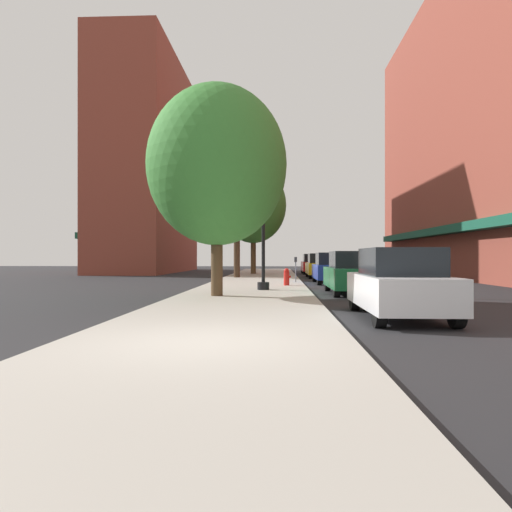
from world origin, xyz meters
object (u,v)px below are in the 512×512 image
object	(u,v)px
tree_near	(237,198)
car_red	(313,264)
fire_hydrant	(287,277)
car_white	(399,284)
car_yellow	(320,266)
car_green	(352,273)
tree_mid	(217,165)
parking_meter_near	(296,266)
car_blue	(331,268)
lamppost	(263,213)
tree_far	(253,205)

from	to	relation	value
tree_near	car_red	distance (m)	11.66
fire_hydrant	car_red	size ratio (longest dim) A/B	0.18
car_white	car_yellow	bearing A→B (deg)	87.84
tree_near	car_white	xyz separation A→B (m)	(5.51, -19.10, -4.36)
car_green	tree_mid	bearing A→B (deg)	-155.28
parking_meter_near	car_red	bearing A→B (deg)	82.48
car_white	car_blue	world-z (taller)	same
car_blue	car_red	xyz separation A→B (m)	(0.00, 13.93, 0.00)
car_blue	lamppost	bearing A→B (deg)	-117.12
parking_meter_near	tree_mid	size ratio (longest dim) A/B	0.18
tree_far	car_white	size ratio (longest dim) A/B	1.90
fire_hydrant	car_red	distance (m)	17.79
lamppost	car_blue	bearing A→B (deg)	62.56
parking_meter_near	car_white	distance (m)	13.77
lamppost	car_white	bearing A→B (deg)	-66.17
parking_meter_near	tree_far	world-z (taller)	tree_far
car_yellow	car_green	bearing A→B (deg)	-88.22
tree_near	car_blue	xyz separation A→B (m)	(5.51, -4.62, -4.36)
tree_mid	car_blue	size ratio (longest dim) A/B	1.67
car_blue	car_red	world-z (taller)	same
tree_far	car_blue	distance (m)	12.76
parking_meter_near	car_white	size ratio (longest dim) A/B	0.30
car_white	car_yellow	world-z (taller)	same
lamppost	car_green	distance (m)	4.24
car_blue	car_yellow	bearing A→B (deg)	90.31
fire_hydrant	car_white	distance (m)	11.08
parking_meter_near	car_red	xyz separation A→B (m)	(1.95, 14.78, -0.14)
tree_mid	car_yellow	distance (m)	17.79
parking_meter_near	tree_mid	distance (m)	10.02
tree_far	fire_hydrant	bearing A→B (deg)	-80.99
tree_mid	lamppost	bearing A→B (deg)	63.96
lamppost	parking_meter_near	distance (m)	6.41
tree_mid	car_red	size ratio (longest dim) A/B	1.67
tree_mid	parking_meter_near	bearing A→B (deg)	71.32
tree_mid	car_blue	world-z (taller)	tree_mid
car_green	tree_near	bearing A→B (deg)	113.11
tree_mid	tree_far	distance (m)	20.63
tree_mid	car_yellow	bearing A→B (deg)	73.49
car_white	car_blue	distance (m)	14.48
tree_far	car_blue	size ratio (longest dim) A/B	1.90
lamppost	tree_near	distance (m)	11.63
tree_near	car_green	xyz separation A→B (m)	(5.51, -11.85, -4.36)
tree_far	car_red	xyz separation A→B (m)	(4.78, 3.02, -4.57)
car_green	car_yellow	world-z (taller)	same
tree_near	car_yellow	xyz separation A→B (m)	(5.51, 2.35, -4.36)
tree_far	car_red	world-z (taller)	tree_far
car_yellow	lamppost	bearing A→B (deg)	-102.44
parking_meter_near	tree_far	size ratio (longest dim) A/B	0.16
fire_hydrant	parking_meter_near	world-z (taller)	parking_meter_near
lamppost	tree_near	bearing A→B (deg)	100.31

